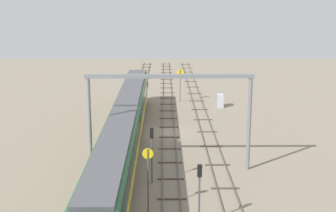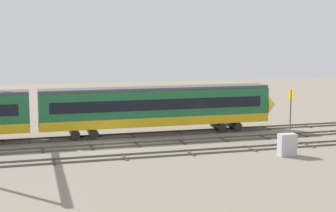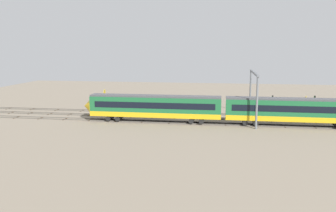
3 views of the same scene
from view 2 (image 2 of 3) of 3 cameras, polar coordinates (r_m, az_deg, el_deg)
The scene contains 6 objects.
ground_plane at distance 45.72m, azimuth -6.19°, elevation -4.67°, with size 137.46×137.46×0.00m, color gray.
track_near_foreground at distance 41.31m, azimuth -5.12°, elevation -5.90°, with size 121.46×2.40×0.16m.
track_second_near at distance 45.71m, azimuth -6.20°, elevation -4.59°, with size 121.46×2.40×0.16m.
track_with_train at distance 50.14m, azimuth -7.08°, elevation -3.51°, with size 121.46×2.40×0.16m.
speed_sign_mid_trackside at distance 49.11m, azimuth 14.15°, elevation 0.01°, with size 0.14×1.06×5.05m.
relay_cabinet at distance 42.76m, azimuth 13.73°, elevation -4.42°, with size 1.48×0.84×1.89m.
Camera 2 is at (-7.41, -44.05, 9.74)m, focal length 52.24 mm.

